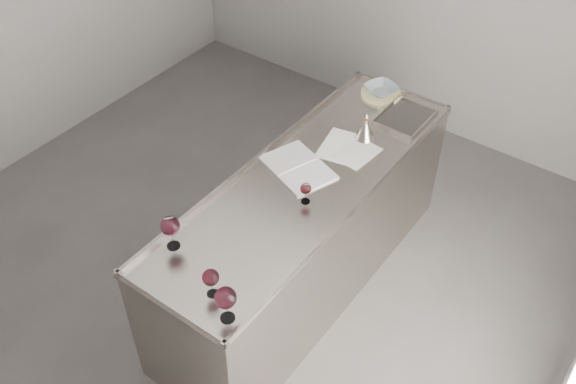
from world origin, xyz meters
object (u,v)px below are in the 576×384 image
Objects in this scene: counter at (305,234)px; wine_glass_small at (306,189)px; wine_glass_middle at (211,278)px; wine_funnel at (365,130)px; wine_glass_right at (226,299)px; notebook at (298,167)px; ceramic_bowl at (381,89)px; wine_glass_left at (170,227)px.

wine_glass_small is (0.10, -0.15, 0.56)m from counter.
wine_glass_middle is 1.57m from wine_funnel.
wine_glass_small reaches higher than counter.
wine_glass_middle is 0.18m from wine_glass_right.
wine_glass_small is 0.32m from notebook.
wine_glass_middle is 2.08m from ceramic_bowl.
counter is 0.78m from wine_funnel.
ceramic_bowl is (0.01, 1.01, 0.04)m from notebook.
wine_glass_small is at bearing -86.96° from wine_funnel.
wine_glass_small is 0.26× the size of notebook.
wine_glass_middle reaches higher than counter.
wine_glass_small is 1.25m from ceramic_bowl.
notebook is at bearing 80.01° from wine_glass_left.
wine_glass_right is at bearing -79.26° from wine_glass_small.
wine_funnel is (0.17, -0.50, 0.01)m from ceramic_bowl.
counter is 1.10m from wine_glass_left.
wine_glass_left is at bearing -107.53° from counter.
wine_glass_middle is at bearing -83.36° from counter.
ceramic_bowl is (0.17, 1.94, -0.10)m from wine_glass_left.
notebook is 2.36× the size of ceramic_bowl.
wine_glass_small is (-0.01, 0.84, -0.03)m from wine_glass_middle.
wine_glass_left is (-0.28, -0.87, 0.62)m from counter.
wine_glass_left reaches higher than wine_glass_middle.
wine_glass_left is 1.95m from ceramic_bowl.
wine_glass_small reaches higher than notebook.
wine_glass_left is 0.95× the size of ceramic_bowl.
notebook is 0.54m from wine_funnel.
wine_glass_left is 1.49m from wine_funnel.
wine_glass_right is at bearing -19.29° from wine_glass_left.
wine_glass_middle is 0.78× the size of ceramic_bowl.
wine_funnel is at bearing 91.17° from notebook.
wine_glass_left is 1.05× the size of wine_funnel.
notebook is at bearing -108.90° from wine_funnel.
wine_glass_left is 0.96m from notebook.
ceramic_bowl reaches higher than counter.
wine_funnel is (-0.05, 1.57, -0.06)m from wine_glass_middle.
wine_glass_right reaches higher than wine_funnel.
wine_glass_right is at bearing -75.51° from counter.
wine_funnel is (-0.21, 1.64, -0.09)m from wine_glass_right.
counter is 12.04× the size of wine_funnel.
wine_glass_right is 1.65m from wine_funnel.
counter is 11.49× the size of wine_glass_left.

